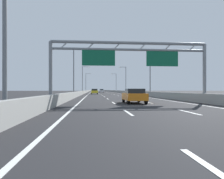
% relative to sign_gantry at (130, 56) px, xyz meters
% --- Properties ---
extents(ground_plane, '(260.00, 260.00, 0.00)m').
position_rel_sign_gantry_xyz_m(ground_plane, '(-0.02, 77.74, -4.82)').
color(ground_plane, '#262628').
extents(lane_dash_left_1, '(0.16, 3.00, 0.01)m').
position_rel_sign_gantry_xyz_m(lane_dash_left_1, '(-1.82, -9.76, -4.82)').
color(lane_dash_left_1, white).
rests_on(lane_dash_left_1, ground_plane).
extents(lane_dash_left_2, '(0.16, 3.00, 0.01)m').
position_rel_sign_gantry_xyz_m(lane_dash_left_2, '(-1.82, -0.76, -4.82)').
color(lane_dash_left_2, white).
rests_on(lane_dash_left_2, ground_plane).
extents(lane_dash_left_3, '(0.16, 3.00, 0.01)m').
position_rel_sign_gantry_xyz_m(lane_dash_left_3, '(-1.82, 8.24, -4.82)').
color(lane_dash_left_3, white).
rests_on(lane_dash_left_3, ground_plane).
extents(lane_dash_left_4, '(0.16, 3.00, 0.01)m').
position_rel_sign_gantry_xyz_m(lane_dash_left_4, '(-1.82, 17.24, -4.82)').
color(lane_dash_left_4, white).
rests_on(lane_dash_left_4, ground_plane).
extents(lane_dash_left_5, '(0.16, 3.00, 0.01)m').
position_rel_sign_gantry_xyz_m(lane_dash_left_5, '(-1.82, 26.24, -4.82)').
color(lane_dash_left_5, white).
rests_on(lane_dash_left_5, ground_plane).
extents(lane_dash_left_6, '(0.16, 3.00, 0.01)m').
position_rel_sign_gantry_xyz_m(lane_dash_left_6, '(-1.82, 35.24, -4.82)').
color(lane_dash_left_6, white).
rests_on(lane_dash_left_6, ground_plane).
extents(lane_dash_left_7, '(0.16, 3.00, 0.01)m').
position_rel_sign_gantry_xyz_m(lane_dash_left_7, '(-1.82, 44.24, -4.82)').
color(lane_dash_left_7, white).
rests_on(lane_dash_left_7, ground_plane).
extents(lane_dash_left_8, '(0.16, 3.00, 0.01)m').
position_rel_sign_gantry_xyz_m(lane_dash_left_8, '(-1.82, 53.24, -4.82)').
color(lane_dash_left_8, white).
rests_on(lane_dash_left_8, ground_plane).
extents(lane_dash_left_9, '(0.16, 3.00, 0.01)m').
position_rel_sign_gantry_xyz_m(lane_dash_left_9, '(-1.82, 62.24, -4.82)').
color(lane_dash_left_9, white).
rests_on(lane_dash_left_9, ground_plane).
extents(lane_dash_left_10, '(0.16, 3.00, 0.01)m').
position_rel_sign_gantry_xyz_m(lane_dash_left_10, '(-1.82, 71.24, -4.82)').
color(lane_dash_left_10, white).
rests_on(lane_dash_left_10, ground_plane).
extents(lane_dash_left_11, '(0.16, 3.00, 0.01)m').
position_rel_sign_gantry_xyz_m(lane_dash_left_11, '(-1.82, 80.24, -4.82)').
color(lane_dash_left_11, white).
rests_on(lane_dash_left_11, ground_plane).
extents(lane_dash_left_12, '(0.16, 3.00, 0.01)m').
position_rel_sign_gantry_xyz_m(lane_dash_left_12, '(-1.82, 89.24, -4.82)').
color(lane_dash_left_12, white).
rests_on(lane_dash_left_12, ground_plane).
extents(lane_dash_left_13, '(0.16, 3.00, 0.01)m').
position_rel_sign_gantry_xyz_m(lane_dash_left_13, '(-1.82, 98.24, -4.82)').
color(lane_dash_left_13, white).
rests_on(lane_dash_left_13, ground_plane).
extents(lane_dash_left_14, '(0.16, 3.00, 0.01)m').
position_rel_sign_gantry_xyz_m(lane_dash_left_14, '(-1.82, 107.24, -4.82)').
color(lane_dash_left_14, white).
rests_on(lane_dash_left_14, ground_plane).
extents(lane_dash_left_15, '(0.16, 3.00, 0.01)m').
position_rel_sign_gantry_xyz_m(lane_dash_left_15, '(-1.82, 116.24, -4.82)').
color(lane_dash_left_15, white).
rests_on(lane_dash_left_15, ground_plane).
extents(lane_dash_left_16, '(0.16, 3.00, 0.01)m').
position_rel_sign_gantry_xyz_m(lane_dash_left_16, '(-1.82, 125.24, -4.82)').
color(lane_dash_left_16, white).
rests_on(lane_dash_left_16, ground_plane).
extents(lane_dash_left_17, '(0.16, 3.00, 0.01)m').
position_rel_sign_gantry_xyz_m(lane_dash_left_17, '(-1.82, 134.24, -4.82)').
color(lane_dash_left_17, white).
rests_on(lane_dash_left_17, ground_plane).
extents(lane_dash_right_1, '(0.16, 3.00, 0.01)m').
position_rel_sign_gantry_xyz_m(lane_dash_right_1, '(1.78, -9.76, -4.82)').
color(lane_dash_right_1, white).
rests_on(lane_dash_right_1, ground_plane).
extents(lane_dash_right_2, '(0.16, 3.00, 0.01)m').
position_rel_sign_gantry_xyz_m(lane_dash_right_2, '(1.78, -0.76, -4.82)').
color(lane_dash_right_2, white).
rests_on(lane_dash_right_2, ground_plane).
extents(lane_dash_right_3, '(0.16, 3.00, 0.01)m').
position_rel_sign_gantry_xyz_m(lane_dash_right_3, '(1.78, 8.24, -4.82)').
color(lane_dash_right_3, white).
rests_on(lane_dash_right_3, ground_plane).
extents(lane_dash_right_4, '(0.16, 3.00, 0.01)m').
position_rel_sign_gantry_xyz_m(lane_dash_right_4, '(1.78, 17.24, -4.82)').
color(lane_dash_right_4, white).
rests_on(lane_dash_right_4, ground_plane).
extents(lane_dash_right_5, '(0.16, 3.00, 0.01)m').
position_rel_sign_gantry_xyz_m(lane_dash_right_5, '(1.78, 26.24, -4.82)').
color(lane_dash_right_5, white).
rests_on(lane_dash_right_5, ground_plane).
extents(lane_dash_right_6, '(0.16, 3.00, 0.01)m').
position_rel_sign_gantry_xyz_m(lane_dash_right_6, '(1.78, 35.24, -4.82)').
color(lane_dash_right_6, white).
rests_on(lane_dash_right_6, ground_plane).
extents(lane_dash_right_7, '(0.16, 3.00, 0.01)m').
position_rel_sign_gantry_xyz_m(lane_dash_right_7, '(1.78, 44.24, -4.82)').
color(lane_dash_right_7, white).
rests_on(lane_dash_right_7, ground_plane).
extents(lane_dash_right_8, '(0.16, 3.00, 0.01)m').
position_rel_sign_gantry_xyz_m(lane_dash_right_8, '(1.78, 53.24, -4.82)').
color(lane_dash_right_8, white).
rests_on(lane_dash_right_8, ground_plane).
extents(lane_dash_right_9, '(0.16, 3.00, 0.01)m').
position_rel_sign_gantry_xyz_m(lane_dash_right_9, '(1.78, 62.24, -4.82)').
color(lane_dash_right_9, white).
rests_on(lane_dash_right_9, ground_plane).
extents(lane_dash_right_10, '(0.16, 3.00, 0.01)m').
position_rel_sign_gantry_xyz_m(lane_dash_right_10, '(1.78, 71.24, -4.82)').
color(lane_dash_right_10, white).
rests_on(lane_dash_right_10, ground_plane).
extents(lane_dash_right_11, '(0.16, 3.00, 0.01)m').
position_rel_sign_gantry_xyz_m(lane_dash_right_11, '(1.78, 80.24, -4.82)').
color(lane_dash_right_11, white).
rests_on(lane_dash_right_11, ground_plane).
extents(lane_dash_right_12, '(0.16, 3.00, 0.01)m').
position_rel_sign_gantry_xyz_m(lane_dash_right_12, '(1.78, 89.24, -4.82)').
color(lane_dash_right_12, white).
rests_on(lane_dash_right_12, ground_plane).
extents(lane_dash_right_13, '(0.16, 3.00, 0.01)m').
position_rel_sign_gantry_xyz_m(lane_dash_right_13, '(1.78, 98.24, -4.82)').
color(lane_dash_right_13, white).
rests_on(lane_dash_right_13, ground_plane).
extents(lane_dash_right_14, '(0.16, 3.00, 0.01)m').
position_rel_sign_gantry_xyz_m(lane_dash_right_14, '(1.78, 107.24, -4.82)').
color(lane_dash_right_14, white).
rests_on(lane_dash_right_14, ground_plane).
extents(lane_dash_right_15, '(0.16, 3.00, 0.01)m').
position_rel_sign_gantry_xyz_m(lane_dash_right_15, '(1.78, 116.24, -4.82)').
color(lane_dash_right_15, white).
rests_on(lane_dash_right_15, ground_plane).
extents(lane_dash_right_16, '(0.16, 3.00, 0.01)m').
position_rel_sign_gantry_xyz_m(lane_dash_right_16, '(1.78, 125.24, -4.82)').
color(lane_dash_right_16, white).
rests_on(lane_dash_right_16, ground_plane).
extents(lane_dash_right_17, '(0.16, 3.00, 0.01)m').
position_rel_sign_gantry_xyz_m(lane_dash_right_17, '(1.78, 134.24, -4.82)').
color(lane_dash_right_17, white).
rests_on(lane_dash_right_17, ground_plane).
extents(edge_line_left, '(0.16, 176.00, 0.01)m').
position_rel_sign_gantry_xyz_m(edge_line_left, '(-5.27, 65.74, -4.82)').
color(edge_line_left, white).
rests_on(edge_line_left, ground_plane).
extents(edge_line_right, '(0.16, 176.00, 0.01)m').
position_rel_sign_gantry_xyz_m(edge_line_right, '(5.23, 65.74, -4.82)').
color(edge_line_right, white).
rests_on(edge_line_right, ground_plane).
extents(barrier_left, '(0.45, 220.00, 0.95)m').
position_rel_sign_gantry_xyz_m(barrier_left, '(-6.92, 87.74, -4.35)').
color(barrier_left, '#9E9E99').
rests_on(barrier_left, ground_plane).
extents(barrier_right, '(0.45, 220.00, 0.95)m').
position_rel_sign_gantry_xyz_m(barrier_right, '(6.88, 87.74, -4.35)').
color(barrier_right, '#9E9E99').
rests_on(barrier_right, ground_plane).
extents(sign_gantry, '(16.59, 0.36, 6.36)m').
position_rel_sign_gantry_xyz_m(sign_gantry, '(0.00, 0.00, 0.00)').
color(sign_gantry, gray).
rests_on(sign_gantry, ground_plane).
extents(streetlamp_left_mid, '(2.58, 0.28, 9.50)m').
position_rel_sign_gantry_xyz_m(streetlamp_left_mid, '(-7.49, 20.44, 0.57)').
color(streetlamp_left_mid, slate).
rests_on(streetlamp_left_mid, ground_plane).
extents(streetlamp_right_mid, '(2.58, 0.28, 9.50)m').
position_rel_sign_gantry_xyz_m(streetlamp_right_mid, '(7.44, 20.44, 0.57)').
color(streetlamp_right_mid, slate).
rests_on(streetlamp_right_mid, ground_plane).
extents(streetlamp_left_far, '(2.58, 0.28, 9.50)m').
position_rel_sign_gantry_xyz_m(streetlamp_left_far, '(-7.49, 52.95, 0.57)').
color(streetlamp_left_far, slate).
rests_on(streetlamp_left_far, ground_plane).
extents(streetlamp_right_far, '(2.58, 0.28, 9.50)m').
position_rel_sign_gantry_xyz_m(streetlamp_right_far, '(7.44, 52.95, 0.57)').
color(streetlamp_right_far, slate).
rests_on(streetlamp_right_far, ground_plane).
extents(streetlamp_left_distant, '(2.58, 0.28, 9.50)m').
position_rel_sign_gantry_xyz_m(streetlamp_left_distant, '(-7.49, 85.45, 0.57)').
color(streetlamp_left_distant, slate).
rests_on(streetlamp_left_distant, ground_plane).
extents(streetlamp_right_distant, '(2.58, 0.28, 9.50)m').
position_rel_sign_gantry_xyz_m(streetlamp_right_distant, '(7.44, 85.45, 0.57)').
color(streetlamp_right_distant, slate).
rests_on(streetlamp_right_distant, ground_plane).
extents(white_car, '(1.82, 4.20, 1.51)m').
position_rel_sign_gantry_xyz_m(white_car, '(-0.25, 72.89, -4.06)').
color(white_car, silver).
rests_on(white_car, ground_plane).
extents(orange_car, '(1.85, 4.21, 1.42)m').
position_rel_sign_gantry_xyz_m(orange_car, '(0.14, -1.40, -4.08)').
color(orange_car, orange).
rests_on(orange_car, ground_plane).
extents(black_car, '(1.86, 4.32, 1.50)m').
position_rel_sign_gantry_xyz_m(black_car, '(-3.37, 90.36, -4.07)').
color(black_car, black).
rests_on(black_car, ground_plane).
extents(yellow_car, '(1.87, 4.30, 1.52)m').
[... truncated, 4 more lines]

